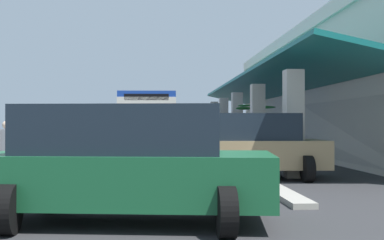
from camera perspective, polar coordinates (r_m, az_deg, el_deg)
ground at (r=28.65m, az=9.34°, el=-3.75°), size 120.00×120.00×0.00m
curb_strip at (r=25.96m, az=2.49°, el=-3.97°), size 33.08×0.50×0.12m
transit_bus at (r=26.67m, az=-4.64°, el=-0.02°), size 11.29×3.07×3.34m
parked_suv_green at (r=8.24m, az=-7.71°, el=-4.95°), size 3.11×5.01×1.97m
parked_suv_tan at (r=14.79m, az=6.18°, el=-2.94°), size 2.84×4.88×1.97m
parked_suv_charcoal at (r=15.44m, az=-8.94°, el=-2.83°), size 3.14×5.02×1.97m
pedestrian at (r=14.57m, az=-20.96°, el=-3.06°), size 0.65×0.42×1.75m
potted_palm at (r=22.50m, az=7.07°, el=-2.84°), size 1.84×1.84×2.58m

